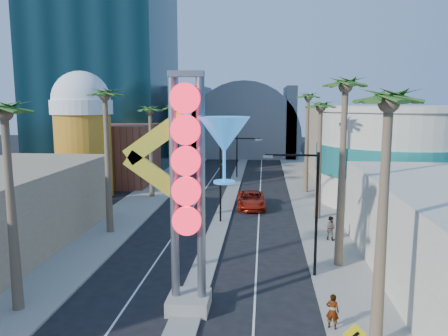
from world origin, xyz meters
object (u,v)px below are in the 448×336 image
neon_sign (203,176)px  pedestrian_b (330,228)px  pedestrian_a (333,311)px  red_pickup (251,200)px

neon_sign → pedestrian_b: size_ratio=6.56×
neon_sign → pedestrian_a: size_ratio=7.18×
red_pickup → pedestrian_b: pedestrian_b is taller
neon_sign → pedestrian_a: neon_sign is taller
red_pickup → neon_sign: bearing=-98.2°
neon_sign → red_pickup: bearing=85.5°
neon_sign → pedestrian_a: 9.15m
red_pickup → pedestrian_a: 25.00m
neon_sign → pedestrian_a: (6.48, -1.51, -6.28)m
red_pickup → pedestrian_a: pedestrian_a is taller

